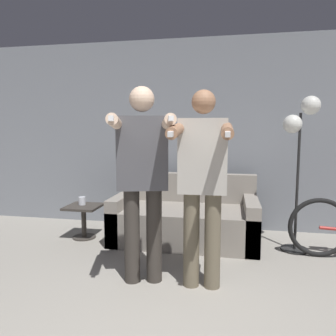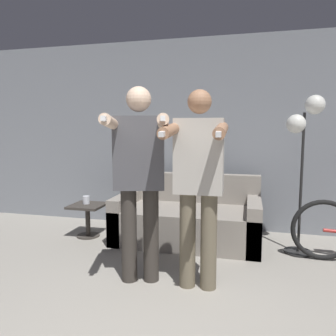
{
  "view_description": "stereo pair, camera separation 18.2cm",
  "coord_description": "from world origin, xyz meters",
  "px_view_note": "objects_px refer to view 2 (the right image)",
  "views": [
    {
      "loc": [
        0.43,
        -1.33,
        1.37
      ],
      "look_at": [
        -0.21,
        1.99,
        0.97
      ],
      "focal_mm": 35.0,
      "sensor_mm": 36.0,
      "label": 1
    },
    {
      "loc": [
        0.61,
        -1.29,
        1.37
      ],
      "look_at": [
        -0.21,
        1.99,
        0.97
      ],
      "focal_mm": 35.0,
      "sensor_mm": 36.0,
      "label": 2
    }
  ],
  "objects_px": {
    "person_left": "(139,171)",
    "cup": "(86,200)",
    "side_table": "(88,214)",
    "couch": "(188,220)",
    "floor_lamp": "(304,132)",
    "person_right": "(198,177)",
    "cat": "(209,169)"
  },
  "relations": [
    {
      "from": "person_left",
      "to": "cup",
      "type": "xyz_separation_m",
      "value": [
        -1.1,
        1.07,
        -0.54
      ]
    },
    {
      "from": "side_table",
      "to": "cup",
      "type": "bearing_deg",
      "value": 134.39
    },
    {
      "from": "couch",
      "to": "floor_lamp",
      "type": "xyz_separation_m",
      "value": [
        1.28,
        -0.12,
        1.08
      ]
    },
    {
      "from": "floor_lamp",
      "to": "person_left",
      "type": "bearing_deg",
      "value": -144.23
    },
    {
      "from": "person_left",
      "to": "person_right",
      "type": "height_order",
      "value": "person_left"
    },
    {
      "from": "couch",
      "to": "cup",
      "type": "xyz_separation_m",
      "value": [
        -1.31,
        -0.13,
        0.21
      ]
    },
    {
      "from": "couch",
      "to": "cat",
      "type": "height_order",
      "value": "cat"
    },
    {
      "from": "floor_lamp",
      "to": "cup",
      "type": "xyz_separation_m",
      "value": [
        -2.6,
        -0.01,
        -0.87
      ]
    },
    {
      "from": "couch",
      "to": "person_left",
      "type": "xyz_separation_m",
      "value": [
        -0.22,
        -1.2,
        0.75
      ]
    },
    {
      "from": "cat",
      "to": "cup",
      "type": "height_order",
      "value": "cat"
    },
    {
      "from": "couch",
      "to": "person_right",
      "type": "xyz_separation_m",
      "value": [
        0.31,
        -1.2,
        0.71
      ]
    },
    {
      "from": "person_left",
      "to": "cat",
      "type": "xyz_separation_m",
      "value": [
        0.43,
        1.55,
        -0.15
      ]
    },
    {
      "from": "couch",
      "to": "person_right",
      "type": "bearing_deg",
      "value": -75.58
    },
    {
      "from": "floor_lamp",
      "to": "side_table",
      "type": "distance_m",
      "value": 2.76
    },
    {
      "from": "side_table",
      "to": "cup",
      "type": "distance_m",
      "value": 0.18
    },
    {
      "from": "cat",
      "to": "side_table",
      "type": "height_order",
      "value": "cat"
    },
    {
      "from": "cat",
      "to": "side_table",
      "type": "distance_m",
      "value": 1.67
    },
    {
      "from": "person_left",
      "to": "cup",
      "type": "bearing_deg",
      "value": 120.81
    },
    {
      "from": "person_left",
      "to": "cup",
      "type": "relative_size",
      "value": 17.15
    },
    {
      "from": "couch",
      "to": "person_left",
      "type": "height_order",
      "value": "person_left"
    },
    {
      "from": "couch",
      "to": "person_left",
      "type": "distance_m",
      "value": 1.43
    },
    {
      "from": "person_left",
      "to": "floor_lamp",
      "type": "relative_size",
      "value": 1.0
    },
    {
      "from": "floor_lamp",
      "to": "side_table",
      "type": "relative_size",
      "value": 4.14
    },
    {
      "from": "person_right",
      "to": "cat",
      "type": "bearing_deg",
      "value": 91.91
    },
    {
      "from": "cat",
      "to": "cup",
      "type": "bearing_deg",
      "value": -162.61
    },
    {
      "from": "couch",
      "to": "person_left",
      "type": "relative_size",
      "value": 1.0
    },
    {
      "from": "floor_lamp",
      "to": "cat",
      "type": "bearing_deg",
      "value": 156.44
    },
    {
      "from": "floor_lamp",
      "to": "side_table",
      "type": "xyz_separation_m",
      "value": [
        -2.56,
        -0.05,
        -1.04
      ]
    },
    {
      "from": "couch",
      "to": "cat",
      "type": "relative_size",
      "value": 4.1
    },
    {
      "from": "person_left",
      "to": "person_right",
      "type": "distance_m",
      "value": 0.53
    },
    {
      "from": "cup",
      "to": "side_table",
      "type": "bearing_deg",
      "value": -45.61
    },
    {
      "from": "cat",
      "to": "floor_lamp",
      "type": "xyz_separation_m",
      "value": [
        1.07,
        -0.47,
        0.48
      ]
    }
  ]
}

